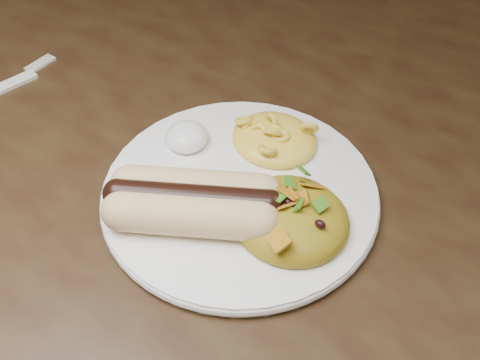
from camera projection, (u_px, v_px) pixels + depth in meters
The scene contains 6 objects.
table at pixel (231, 168), 0.64m from camera, with size 1.60×0.90×0.75m.
plate at pixel (240, 193), 0.48m from camera, with size 0.24×0.24×0.01m, color white.
hotdog at pixel (193, 201), 0.45m from camera, with size 0.12×0.12×0.03m.
mac_and_cheese at pixel (275, 130), 0.51m from camera, with size 0.08×0.07×0.03m, color #FFE641.
sour_cream at pixel (186, 133), 0.51m from camera, with size 0.04×0.04×0.02m, color white.
taco_salad at pixel (291, 211), 0.44m from camera, with size 0.10×0.09×0.04m.
Camera 1 is at (0.27, -0.36, 1.12)m, focal length 42.00 mm.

